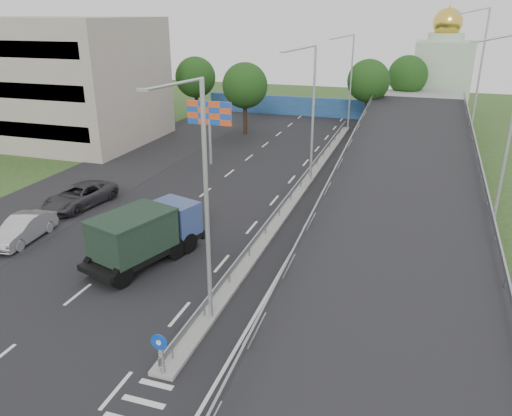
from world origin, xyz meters
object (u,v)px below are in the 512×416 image
at_px(sign_bollard, 161,353).
at_px(parked_car_c, 80,196).
at_px(lamp_post_mid, 311,107).
at_px(parked_car_b, 23,229).
at_px(lamp_post_near, 202,194).
at_px(dump_truck, 146,233).
at_px(lamp_post_far, 349,77).
at_px(billboard, 209,117).
at_px(church, 441,71).

distance_m(sign_bollard, parked_car_c, 19.25).
xyz_separation_m(lamp_post_mid, parked_car_b, (-13.31, -15.87, -5.06)).
distance_m(lamp_post_near, parked_car_b, 14.83).
relative_size(lamp_post_near, dump_truck, 1.41).
distance_m(sign_bollard, lamp_post_far, 44.08).
xyz_separation_m(lamp_post_far, dump_truck, (-5.18, -35.93, -4.17)).
bearing_deg(parked_car_c, lamp_post_far, 73.83).
height_order(lamp_post_mid, parked_car_b, lamp_post_mid).
xyz_separation_m(lamp_post_far, billboard, (-9.11, -18.00, -1.62)).
bearing_deg(church, billboard, -120.70).
distance_m(sign_bollard, lamp_post_mid, 24.30).
relative_size(lamp_post_far, billboard, 1.83).
bearing_deg(lamp_post_near, lamp_post_mid, 90.00).
height_order(sign_bollard, billboard, billboard).
distance_m(lamp_post_mid, parked_car_c, 17.72).
xyz_separation_m(dump_truck, parked_car_c, (-8.46, 5.80, -0.88)).
relative_size(sign_bollard, parked_car_b, 0.37).
distance_m(lamp_post_near, parked_car_c, 17.58).
height_order(sign_bollard, parked_car_c, sign_bollard).
bearing_deg(lamp_post_mid, sign_bollard, -90.26).
bearing_deg(sign_bollard, parked_car_c, 134.63).
relative_size(lamp_post_near, billboard, 1.83).
distance_m(lamp_post_near, dump_truck, 7.80).
height_order(lamp_post_far, dump_truck, lamp_post_far).
relative_size(sign_bollard, lamp_post_far, 0.17).
bearing_deg(dump_truck, sign_bollard, -39.81).
height_order(sign_bollard, lamp_post_mid, lamp_post_mid).
bearing_deg(billboard, parked_car_b, -103.23).
distance_m(sign_bollard, billboard, 27.53).
bearing_deg(lamp_post_near, parked_car_b, 162.75).
bearing_deg(lamp_post_far, lamp_post_mid, -90.00).
bearing_deg(billboard, church, 59.30).
distance_m(church, parked_car_c, 50.21).
bearing_deg(lamp_post_near, billboard, 112.49).
distance_m(parked_car_b, parked_car_c, 5.75).
height_order(billboard, dump_truck, billboard).
bearing_deg(lamp_post_far, lamp_post_near, -90.00).
bearing_deg(lamp_post_mid, church, 73.78).
bearing_deg(parked_car_b, lamp_post_near, -21.55).
bearing_deg(dump_truck, lamp_post_mid, 89.47).
bearing_deg(parked_car_c, lamp_post_mid, 44.78).
bearing_deg(parked_car_b, parked_car_c, 88.93).
height_order(church, billboard, church).
distance_m(sign_bollard, parked_car_b, 15.42).
relative_size(lamp_post_mid, billboard, 1.83).
xyz_separation_m(sign_bollard, lamp_post_near, (0.11, 3.83, 4.77)).
xyz_separation_m(lamp_post_near, billboard, (-9.11, 22.00, -1.62)).
distance_m(lamp_post_far, dump_truck, 36.54).
bearing_deg(church, lamp_post_far, -125.24).
xyz_separation_m(sign_bollard, parked_car_b, (-13.20, 7.96, -0.29)).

